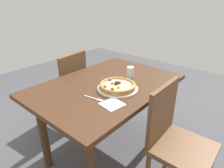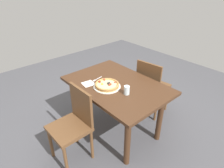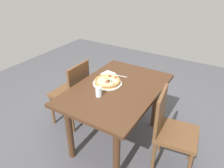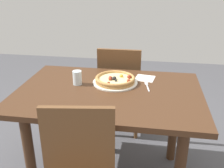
{
  "view_description": "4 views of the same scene",
  "coord_description": "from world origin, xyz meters",
  "px_view_note": "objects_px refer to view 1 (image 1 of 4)",
  "views": [
    {
      "loc": [
        1.12,
        1.02,
        1.43
      ],
      "look_at": [
        0.01,
        0.07,
        0.76
      ],
      "focal_mm": 31.16,
      "sensor_mm": 36.0,
      "label": 1
    },
    {
      "loc": [
        -1.52,
        1.42,
        1.94
      ],
      "look_at": [
        0.01,
        0.07,
        0.76
      ],
      "focal_mm": 31.17,
      "sensor_mm": 36.0,
      "label": 2
    },
    {
      "loc": [
        -1.75,
        -1.01,
        1.92
      ],
      "look_at": [
        0.01,
        0.07,
        0.76
      ],
      "focal_mm": 34.57,
      "sensor_mm": 36.0,
      "label": 3
    },
    {
      "loc": [
        0.28,
        -1.61,
        1.48
      ],
      "look_at": [
        0.01,
        0.07,
        0.76
      ],
      "focal_mm": 41.89,
      "sensor_mm": 36.0,
      "label": 4
    }
  ],
  "objects_px": {
    "dining_table": "(107,95)",
    "chair_near": "(67,87)",
    "chair_far": "(175,140)",
    "plate": "(118,88)",
    "napkin": "(112,104)",
    "drinking_glass": "(130,72)",
    "fork": "(95,99)",
    "pizza": "(117,86)"
  },
  "relations": [
    {
      "from": "chair_far",
      "to": "drinking_glass",
      "type": "distance_m",
      "value": 0.69
    },
    {
      "from": "dining_table",
      "to": "pizza",
      "type": "xyz_separation_m",
      "value": [
        0.03,
        0.14,
        0.14
      ]
    },
    {
      "from": "dining_table",
      "to": "pizza",
      "type": "bearing_deg",
      "value": 79.27
    },
    {
      "from": "chair_near",
      "to": "drinking_glass",
      "type": "xyz_separation_m",
      "value": [
        -0.19,
        0.72,
        0.3
      ]
    },
    {
      "from": "dining_table",
      "to": "chair_far",
      "type": "xyz_separation_m",
      "value": [
        -0.0,
        0.65,
        -0.14
      ]
    },
    {
      "from": "plate",
      "to": "napkin",
      "type": "bearing_deg",
      "value": 30.45
    },
    {
      "from": "pizza",
      "to": "napkin",
      "type": "bearing_deg",
      "value": 30.67
    },
    {
      "from": "chair_far",
      "to": "plate",
      "type": "relative_size",
      "value": 2.71
    },
    {
      "from": "chair_near",
      "to": "chair_far",
      "type": "distance_m",
      "value": 1.3
    },
    {
      "from": "dining_table",
      "to": "chair_near",
      "type": "distance_m",
      "value": 0.66
    },
    {
      "from": "chair_far",
      "to": "chair_near",
      "type": "bearing_deg",
      "value": -92.79
    },
    {
      "from": "pizza",
      "to": "plate",
      "type": "bearing_deg",
      "value": 158.83
    },
    {
      "from": "chair_near",
      "to": "plate",
      "type": "height_order",
      "value": "chair_near"
    },
    {
      "from": "drinking_glass",
      "to": "dining_table",
      "type": "bearing_deg",
      "value": -16.52
    },
    {
      "from": "chair_far",
      "to": "drinking_glass",
      "type": "height_order",
      "value": "chair_far"
    },
    {
      "from": "drinking_glass",
      "to": "fork",
      "type": "bearing_deg",
      "value": 5.13
    },
    {
      "from": "chair_near",
      "to": "pizza",
      "type": "bearing_deg",
      "value": -103.64
    },
    {
      "from": "plate",
      "to": "drinking_glass",
      "type": "distance_m",
      "value": 0.28
    },
    {
      "from": "chair_near",
      "to": "napkin",
      "type": "bearing_deg",
      "value": -115.56
    },
    {
      "from": "chair_far",
      "to": "pizza",
      "type": "relative_size",
      "value": 3.05
    },
    {
      "from": "plate",
      "to": "pizza",
      "type": "xyz_separation_m",
      "value": [
        0.0,
        -0.0,
        0.03
      ]
    },
    {
      "from": "chair_near",
      "to": "chair_far",
      "type": "bearing_deg",
      "value": -100.16
    },
    {
      "from": "plate",
      "to": "fork",
      "type": "bearing_deg",
      "value": -5.26
    },
    {
      "from": "napkin",
      "to": "plate",
      "type": "bearing_deg",
      "value": -149.55
    },
    {
      "from": "chair_near",
      "to": "pizza",
      "type": "relative_size",
      "value": 3.05
    },
    {
      "from": "dining_table",
      "to": "chair_near",
      "type": "relative_size",
      "value": 1.43
    },
    {
      "from": "pizza",
      "to": "chair_near",
      "type": "bearing_deg",
      "value": -95.63
    },
    {
      "from": "dining_table",
      "to": "chair_far",
      "type": "bearing_deg",
      "value": 90.24
    },
    {
      "from": "drinking_glass",
      "to": "pizza",
      "type": "bearing_deg",
      "value": 13.88
    },
    {
      "from": "chair_far",
      "to": "fork",
      "type": "relative_size",
      "value": 5.36
    },
    {
      "from": "plate",
      "to": "napkin",
      "type": "distance_m",
      "value": 0.25
    },
    {
      "from": "dining_table",
      "to": "napkin",
      "type": "distance_m",
      "value": 0.37
    },
    {
      "from": "chair_near",
      "to": "plate",
      "type": "distance_m",
      "value": 0.83
    },
    {
      "from": "fork",
      "to": "dining_table",
      "type": "bearing_deg",
      "value": 104.3
    },
    {
      "from": "napkin",
      "to": "pizza",
      "type": "bearing_deg",
      "value": -149.33
    },
    {
      "from": "plate",
      "to": "drinking_glass",
      "type": "xyz_separation_m",
      "value": [
        -0.27,
        -0.07,
        0.05
      ]
    },
    {
      "from": "fork",
      "to": "chair_far",
      "type": "bearing_deg",
      "value": 16.28
    },
    {
      "from": "pizza",
      "to": "fork",
      "type": "height_order",
      "value": "pizza"
    },
    {
      "from": "plate",
      "to": "pizza",
      "type": "bearing_deg",
      "value": -21.17
    },
    {
      "from": "pizza",
      "to": "fork",
      "type": "distance_m",
      "value": 0.24
    },
    {
      "from": "chair_near",
      "to": "fork",
      "type": "height_order",
      "value": "chair_near"
    },
    {
      "from": "dining_table",
      "to": "plate",
      "type": "xyz_separation_m",
      "value": [
        0.02,
        0.14,
        0.12
      ]
    }
  ]
}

